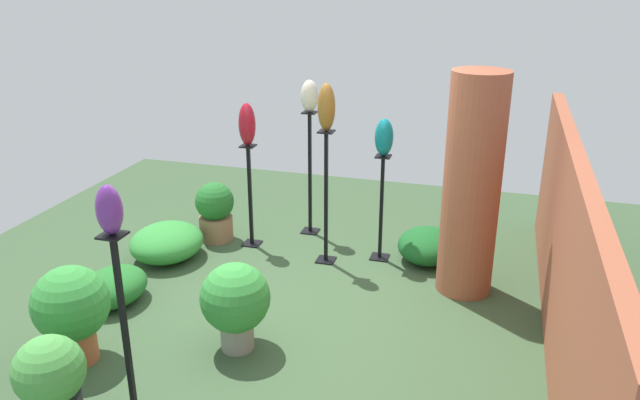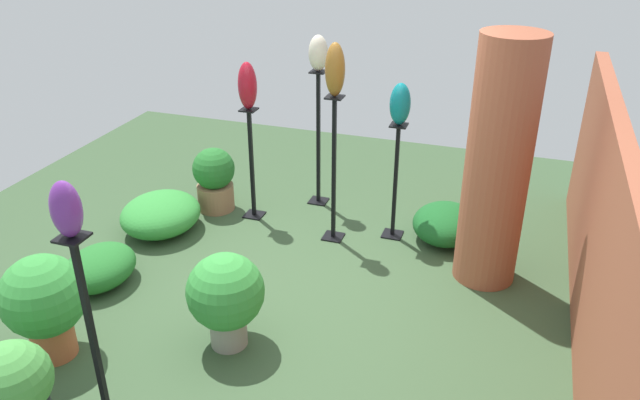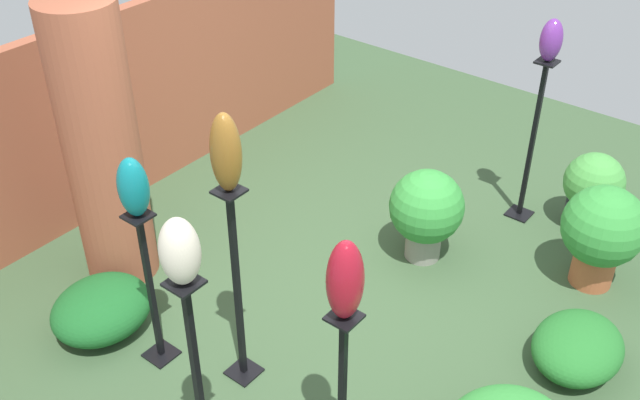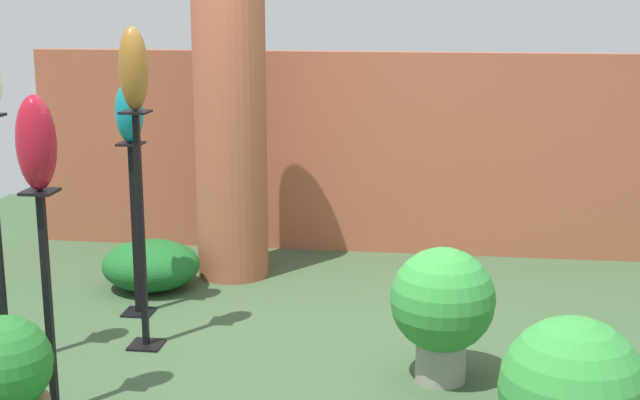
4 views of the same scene
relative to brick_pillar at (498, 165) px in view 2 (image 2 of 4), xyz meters
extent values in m
plane|color=#385133|center=(0.92, -1.51, -1.10)|extent=(8.00, 8.00, 0.00)
cube|color=#9E5138|center=(0.92, 0.81, -0.25)|extent=(5.60, 0.12, 1.69)
cylinder|color=#9E5138|center=(0.00, 0.00, 0.00)|extent=(0.55, 0.55, 2.20)
cube|color=black|center=(-0.93, -1.91, -1.09)|extent=(0.20, 0.20, 0.01)
cube|color=black|center=(-0.93, -1.91, -0.35)|extent=(0.04, 0.04, 1.50)
cube|color=black|center=(-0.93, -1.91, 0.39)|extent=(0.16, 0.16, 0.02)
cube|color=black|center=(2.63, -2.14, -0.37)|extent=(0.04, 0.04, 1.45)
cube|color=black|center=(2.63, -2.14, 0.34)|extent=(0.16, 0.16, 0.02)
cube|color=black|center=(-0.45, -0.95, -1.09)|extent=(0.20, 0.20, 0.01)
cube|color=black|center=(-0.45, -0.95, -0.50)|extent=(0.04, 0.04, 1.19)
cube|color=black|center=(-0.45, -0.95, 0.09)|extent=(0.16, 0.16, 0.02)
cube|color=black|center=(-0.39, -2.46, -1.09)|extent=(0.20, 0.20, 0.01)
cube|color=black|center=(-0.39, -2.46, -0.50)|extent=(0.04, 0.04, 1.20)
cube|color=black|center=(-0.39, -2.46, 0.10)|extent=(0.16, 0.16, 0.02)
cube|color=black|center=(-0.21, -1.50, -1.09)|extent=(0.20, 0.20, 0.01)
cube|color=black|center=(-0.21, -1.50, -0.36)|extent=(0.04, 0.04, 1.48)
cube|color=black|center=(-0.21, -1.50, 0.37)|extent=(0.16, 0.16, 0.02)
ellipsoid|color=beige|center=(-0.93, -1.91, 0.58)|extent=(0.19, 0.20, 0.37)
ellipsoid|color=#6B2D8C|center=(2.63, -2.14, 0.52)|extent=(0.17, 0.17, 0.34)
ellipsoid|color=#0F727A|center=(-0.45, -0.95, 0.29)|extent=(0.18, 0.20, 0.40)
ellipsoid|color=maroon|center=(-0.39, -2.46, 0.34)|extent=(0.20, 0.19, 0.47)
ellipsoid|color=brown|center=(-0.21, -1.50, 0.63)|extent=(0.17, 0.18, 0.49)
cylinder|color=#936B4C|center=(-0.41, -2.92, -0.96)|extent=(0.40, 0.40, 0.29)
sphere|color=#236B28|center=(-0.41, -2.92, -0.62)|extent=(0.45, 0.45, 0.45)
cylinder|color=gray|center=(1.61, -1.77, -0.98)|extent=(0.29, 0.29, 0.23)
sphere|color=#338C38|center=(1.61, -1.77, -0.61)|extent=(0.59, 0.59, 0.59)
cylinder|color=#B25B38|center=(2.14, -2.97, -0.96)|extent=(0.32, 0.32, 0.27)
sphere|color=#338C38|center=(2.14, -2.97, -0.57)|extent=(0.62, 0.62, 0.62)
sphere|color=#479942|center=(2.83, -2.64, -0.66)|extent=(0.50, 0.50, 0.50)
ellipsoid|color=#195923|center=(-0.53, -0.43, -0.91)|extent=(0.73, 0.65, 0.37)
ellipsoid|color=#338C38|center=(0.22, -3.22, -0.90)|extent=(0.87, 0.78, 0.39)
ellipsoid|color=#236B28|center=(1.23, -3.22, -0.93)|extent=(0.72, 0.58, 0.33)
camera|label=1|loc=(5.78, 0.19, 1.98)|focal=35.00mm
camera|label=2|loc=(5.02, 0.13, 2.08)|focal=35.00mm
camera|label=3|loc=(-2.64, -4.09, 2.72)|focal=42.00mm
camera|label=4|loc=(1.55, -6.54, 1.06)|focal=50.00mm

